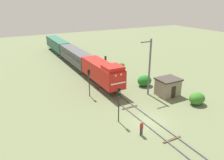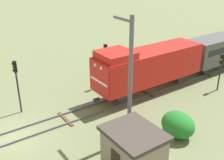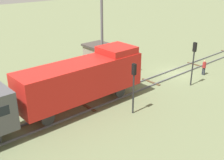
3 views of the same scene
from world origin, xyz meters
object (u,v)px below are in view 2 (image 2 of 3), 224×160
object	(u,v)px
traffic_signal_far	(221,66)
relay_hut	(133,150)
locomotive	(148,65)
traffic_signal_near	(16,78)
catenary_mast	(130,79)
traffic_signal_mid	(105,58)

from	to	relation	value
traffic_signal_far	relay_hut	xyz separation A→B (m)	(3.90, -13.69, -1.14)
locomotive	relay_hut	xyz separation A→B (m)	(7.50, -7.76, -1.38)
traffic_signal_near	traffic_signal_far	distance (m)	18.28
traffic_signal_far	catenary_mast	size ratio (longest dim) A/B	0.41
locomotive	catenary_mast	size ratio (longest dim) A/B	1.32
traffic_signal_mid	relay_hut	xyz separation A→B (m)	(10.90, -5.35, -1.60)
traffic_signal_mid	locomotive	bearing A→B (deg)	35.32
locomotive	traffic_signal_near	xyz separation A→B (m)	(-3.20, -11.03, 0.33)
locomotive	catenary_mast	bearing A→B (deg)	-51.04
locomotive	relay_hut	size ratio (longest dim) A/B	3.31
traffic_signal_mid	catenary_mast	xyz separation A→B (m)	(8.34, -3.70, 1.66)
catenary_mast	relay_hut	world-z (taller)	catenary_mast
traffic_signal_mid	traffic_signal_far	bearing A→B (deg)	49.98
locomotive	traffic_signal_mid	xyz separation A→B (m)	(-3.40, -2.41, 0.21)
locomotive	traffic_signal_near	distance (m)	11.49
locomotive	traffic_signal_mid	bearing A→B (deg)	-144.68
relay_hut	catenary_mast	bearing A→B (deg)	147.18
traffic_signal_mid	traffic_signal_near	bearing A→B (deg)	-88.67
relay_hut	traffic_signal_far	bearing A→B (deg)	105.90
catenary_mast	traffic_signal_near	bearing A→B (deg)	-148.87
locomotive	traffic_signal_mid	world-z (taller)	locomotive
catenary_mast	locomotive	bearing A→B (deg)	128.96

